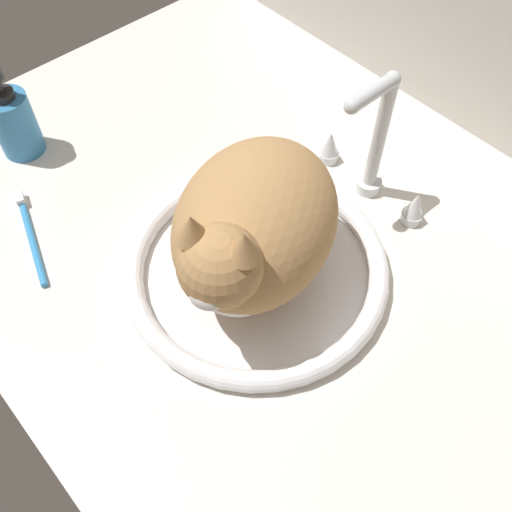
{
  "coord_description": "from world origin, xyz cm",
  "views": [
    {
      "loc": [
        37.53,
        -35.84,
        71.11
      ],
      "look_at": [
        3.75,
        -5.27,
        7.0
      ],
      "focal_mm": 40.79,
      "sensor_mm": 36.0,
      "label": 1
    }
  ],
  "objects_px": {
    "faucet": "(373,151)",
    "soap_pump_bottle": "(14,122)",
    "toothbrush": "(30,234)",
    "sink_basin": "(256,267)",
    "cat": "(251,229)"
  },
  "relations": [
    {
      "from": "faucet",
      "to": "cat",
      "type": "xyz_separation_m",
      "value": [
        0.01,
        -0.24,
        0.03
      ]
    },
    {
      "from": "sink_basin",
      "to": "cat",
      "type": "distance_m",
      "value": 0.11
    },
    {
      "from": "soap_pump_bottle",
      "to": "faucet",
      "type": "bearing_deg",
      "value": 38.24
    },
    {
      "from": "faucet",
      "to": "cat",
      "type": "bearing_deg",
      "value": -88.42
    },
    {
      "from": "faucet",
      "to": "toothbrush",
      "type": "xyz_separation_m",
      "value": [
        -0.27,
        -0.43,
        -0.08
      ]
    },
    {
      "from": "faucet",
      "to": "cat",
      "type": "relative_size",
      "value": 0.64
    },
    {
      "from": "faucet",
      "to": "soap_pump_bottle",
      "type": "bearing_deg",
      "value": -141.76
    },
    {
      "from": "sink_basin",
      "to": "cat",
      "type": "height_order",
      "value": "cat"
    },
    {
      "from": "faucet",
      "to": "soap_pump_bottle",
      "type": "relative_size",
      "value": 1.42
    },
    {
      "from": "sink_basin",
      "to": "cat",
      "type": "relative_size",
      "value": 1.08
    },
    {
      "from": "soap_pump_bottle",
      "to": "toothbrush",
      "type": "xyz_separation_m",
      "value": [
        0.17,
        -0.09,
        -0.05
      ]
    },
    {
      "from": "sink_basin",
      "to": "toothbrush",
      "type": "distance_m",
      "value": 0.34
    },
    {
      "from": "faucet",
      "to": "soap_pump_bottle",
      "type": "xyz_separation_m",
      "value": [
        -0.44,
        -0.35,
        -0.03
      ]
    },
    {
      "from": "faucet",
      "to": "toothbrush",
      "type": "height_order",
      "value": "faucet"
    },
    {
      "from": "faucet",
      "to": "cat",
      "type": "height_order",
      "value": "cat"
    }
  ]
}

